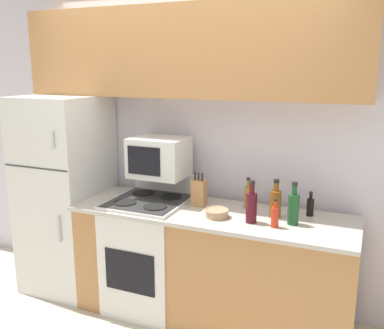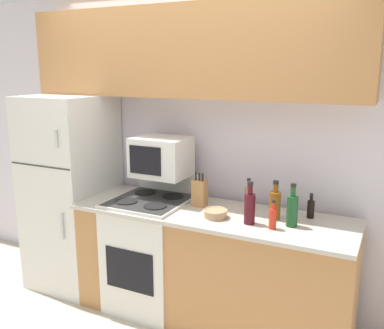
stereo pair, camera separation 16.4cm
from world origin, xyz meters
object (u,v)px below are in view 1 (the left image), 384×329
at_px(bottle_wine_green, 293,208).
at_px(bottle_hot_sauce, 275,216).
at_px(refrigerator, 66,194).
at_px(bottle_vinegar, 248,196).
at_px(bottle_whiskey, 275,203).
at_px(bowl, 217,213).
at_px(bottle_soy_sauce, 310,206).
at_px(knife_block, 199,193).
at_px(microwave, 159,157).
at_px(bottle_wine_red, 251,206).
at_px(stove, 150,251).

bearing_deg(bottle_wine_green, bottle_hot_sauce, -133.83).
relative_size(refrigerator, bottle_vinegar, 7.12).
xyz_separation_m(refrigerator, bottle_whiskey, (1.85, 0.02, 0.15)).
bearing_deg(bowl, bottle_whiskey, 22.41).
relative_size(bowl, bottle_soy_sauce, 0.97).
height_order(knife_block, bottle_vinegar, knife_block).
bearing_deg(bottle_whiskey, microwave, 175.35).
relative_size(bottle_vinegar, bottle_wine_green, 0.80).
bearing_deg(bottle_wine_red, bottle_soy_sauce, 40.51).
xyz_separation_m(refrigerator, bowl, (1.46, -0.14, 0.07)).
distance_m(microwave, bowl, 0.70).
height_order(refrigerator, bottle_hot_sauce, refrigerator).
bearing_deg(bottle_wine_green, microwave, 171.51).
relative_size(bottle_hot_sauce, bottle_wine_green, 0.67).
bearing_deg(bottle_soy_sauce, knife_block, -172.94).
relative_size(knife_block, bottle_vinegar, 1.11).
bearing_deg(bottle_soy_sauce, bottle_hot_sauce, -119.34).
distance_m(bowl, bottle_wine_red, 0.27).
distance_m(bowl, bottle_soy_sauce, 0.68).
bearing_deg(bowl, stove, 170.33).
bearing_deg(bottle_whiskey, bowl, -157.59).
bearing_deg(bottle_whiskey, bottle_soy_sauce, 31.12).
distance_m(microwave, bottle_wine_green, 1.15).
height_order(bowl, bottle_wine_red, bottle_wine_red).
bearing_deg(bottle_whiskey, knife_block, 176.85).
xyz_separation_m(refrigerator, bottle_hot_sauce, (1.89, -0.18, 0.11)).
bearing_deg(bottle_hot_sauce, stove, 172.39).
bearing_deg(microwave, bottle_vinegar, 3.34).
distance_m(bowl, bottle_wine_green, 0.54).
bearing_deg(bottle_hot_sauce, refrigerator, 174.63).
relative_size(refrigerator, bottle_wine_green, 5.70).
distance_m(knife_block, bottle_wine_red, 0.51).
distance_m(stove, bottle_wine_green, 1.26).
xyz_separation_m(bowl, bottle_vinegar, (0.15, 0.28, 0.06)).
bearing_deg(bottle_whiskey, bottle_wine_green, -31.49).
relative_size(microwave, bottle_hot_sauce, 2.19).
distance_m(stove, knife_block, 0.66).
xyz_separation_m(stove, bottle_wine_red, (0.87, -0.11, 0.54)).
bearing_deg(bottle_soy_sauce, microwave, -177.27).
bearing_deg(bottle_hot_sauce, knife_block, 160.58).
xyz_separation_m(refrigerator, knife_block, (1.24, 0.05, 0.14)).
height_order(bowl, bottle_soy_sauce, bottle_soy_sauce).
xyz_separation_m(bottle_vinegar, bottle_whiskey, (0.24, -0.12, 0.02)).
distance_m(bowl, bottle_whiskey, 0.42).
bearing_deg(bottle_vinegar, bottle_soy_sauce, 1.78).
bearing_deg(refrigerator, knife_block, 2.27).
bearing_deg(knife_block, microwave, 172.88).
distance_m(refrigerator, bottle_hot_sauce, 1.90).
bearing_deg(stove, bottle_wine_red, -7.42).
height_order(microwave, bottle_wine_green, microwave).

